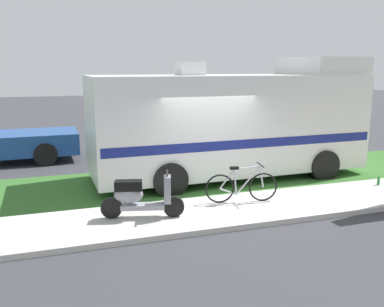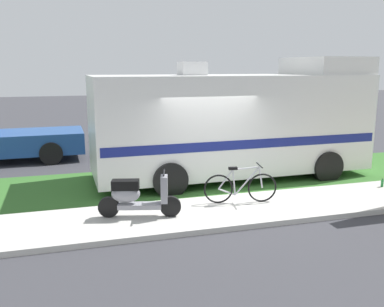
{
  "view_description": "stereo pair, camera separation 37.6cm",
  "coord_description": "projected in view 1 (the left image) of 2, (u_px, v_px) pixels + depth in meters",
  "views": [
    {
      "loc": [
        -3.69,
        -9.36,
        3.22
      ],
      "look_at": [
        -0.48,
        0.3,
        1.1
      ],
      "focal_mm": 39.11,
      "sensor_mm": 36.0,
      "label": 1
    },
    {
      "loc": [
        -3.34,
        -9.48,
        3.22
      ],
      "look_at": [
        -0.48,
        0.3,
        1.1
      ],
      "focal_mm": 39.11,
      "sensor_mm": 36.0,
      "label": 2
    }
  ],
  "objects": [
    {
      "name": "bicycle",
      "position": [
        242.0,
        186.0,
        9.69
      ],
      "size": [
        1.69,
        0.52,
        0.9
      ],
      "color": "black",
      "rests_on": "ground"
    },
    {
      "name": "bottle_green",
      "position": [
        378.0,
        181.0,
        11.16
      ],
      "size": [
        0.07,
        0.07,
        0.22
      ],
      "color": "#19722D",
      "rests_on": "ground"
    },
    {
      "name": "grass_strip",
      "position": [
        195.0,
        181.0,
        11.88
      ],
      "size": [
        24.0,
        3.4,
        0.08
      ],
      "color": "#336628",
      "rests_on": "ground"
    },
    {
      "name": "scooter",
      "position": [
        139.0,
        197.0,
        8.68
      ],
      "size": [
        1.71,
        0.66,
        0.97
      ],
      "color": "black",
      "rests_on": "ground"
    },
    {
      "name": "sidewalk",
      "position": [
        233.0,
        210.0,
        9.37
      ],
      "size": [
        24.0,
        2.0,
        0.12
      ],
      "color": "beige",
      "rests_on": "ground"
    },
    {
      "name": "ground_plane",
      "position": [
        214.0,
        197.0,
        10.5
      ],
      "size": [
        80.0,
        80.0,
        0.0
      ],
      "primitive_type": "plane",
      "color": "#38383D"
    },
    {
      "name": "motorhome_rv",
      "position": [
        233.0,
        122.0,
        12.06
      ],
      "size": [
        7.92,
        2.88,
        3.49
      ],
      "color": "silver",
      "rests_on": "ground"
    }
  ]
}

